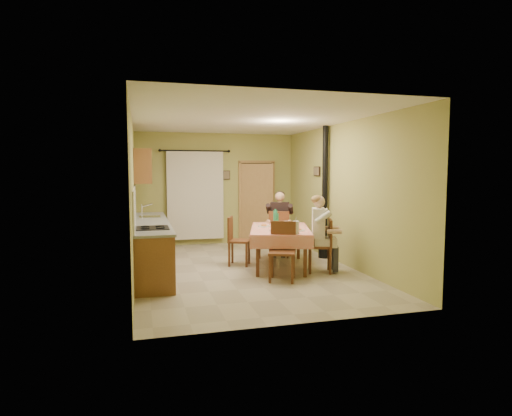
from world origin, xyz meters
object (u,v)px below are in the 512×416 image
object	(u,v)px
man_far	(280,216)
stove_flue	(325,210)
chair_right	(320,256)
chair_near	(282,263)
dining_table	(280,248)
chair_far	(280,243)
man_right	(320,225)
chair_left	(239,250)

from	to	relation	value
man_far	stove_flue	bearing A→B (deg)	-1.45
chair_right	chair_near	bearing A→B (deg)	134.26
chair_near	stove_flue	size ratio (longest dim) A/B	0.36
dining_table	chair_near	xyz separation A→B (m)	(-0.29, -0.98, -0.09)
chair_far	chair_right	xyz separation A→B (m)	(0.27, -1.58, -0.00)
man_right	dining_table	bearing A→B (deg)	64.66
chair_near	stove_flue	world-z (taller)	stove_flue
chair_near	stove_flue	xyz separation A→B (m)	(1.48, 1.58, 0.73)
chair_near	chair_left	distance (m)	1.43
chair_right	man_right	size ratio (longest dim) A/B	0.70
dining_table	man_right	bearing A→B (deg)	-28.94
chair_near	man_right	world-z (taller)	man_right
dining_table	chair_near	bearing A→B (deg)	-89.73
dining_table	chair_far	world-z (taller)	chair_far
dining_table	stove_flue	size ratio (longest dim) A/B	0.74
chair_right	stove_flue	bearing A→B (deg)	-6.88
chair_far	man_right	bearing A→B (deg)	-57.49
chair_far	man_far	world-z (taller)	man_far
chair_near	man_far	world-z (taller)	man_far
stove_flue	man_far	bearing A→B (deg)	155.29
man_right	chair_right	bearing A→B (deg)	-90.00
chair_right	dining_table	bearing A→B (deg)	65.07
chair_far	chair_left	world-z (taller)	chair_far
dining_table	chair_left	bearing A→B (deg)	169.55
man_far	chair_far	bearing A→B (deg)	-90.00
chair_far	chair_near	xyz separation A→B (m)	(-0.61, -1.97, -0.00)
dining_table	stove_flue	world-z (taller)	stove_flue
chair_right	man_far	size ratio (longest dim) A/B	0.70
chair_left	stove_flue	world-z (taller)	stove_flue
chair_near	stove_flue	distance (m)	2.29
chair_far	man_right	distance (m)	1.70
man_far	man_right	world-z (taller)	same
chair_far	chair_near	size ratio (longest dim) A/B	1.01
dining_table	chair_near	size ratio (longest dim) A/B	2.09
chair_right	stove_flue	world-z (taller)	stove_flue
chair_left	chair_far	bearing A→B (deg)	142.63
chair_far	man_right	xyz separation A→B (m)	(0.26, -1.57, 0.59)
chair_far	chair_left	distance (m)	1.22
chair_near	chair_right	world-z (taller)	chair_near
chair_left	man_far	xyz separation A→B (m)	(1.06, 0.62, 0.59)
man_right	chair_left	bearing A→B (deg)	73.93
chair_far	man_far	xyz separation A→B (m)	(0.01, 0.01, 0.59)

